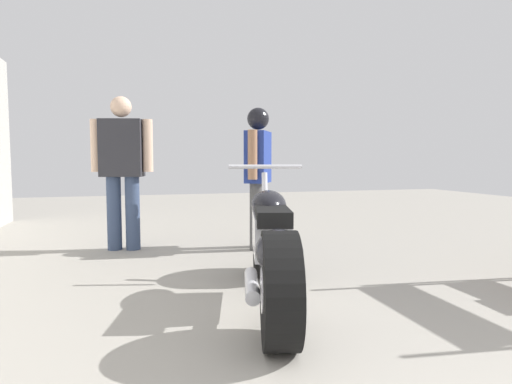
# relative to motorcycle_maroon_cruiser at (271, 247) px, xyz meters

# --- Properties ---
(ground_plane) EXTENTS (18.40, 18.40, 0.00)m
(ground_plane) POSITION_rel_motorcycle_maroon_cruiser_xyz_m (0.16, 1.04, -0.43)
(ground_plane) COLOR #9E998E
(motorcycle_maroon_cruiser) EXTENTS (0.82, 2.14, 1.01)m
(motorcycle_maroon_cruiser) POSITION_rel_motorcycle_maroon_cruiser_xyz_m (0.00, 0.00, 0.00)
(motorcycle_maroon_cruiser) COLOR black
(motorcycle_maroon_cruiser) RESTS_ON ground_plane
(mechanic_in_blue) EXTENTS (0.71, 0.36, 1.77)m
(mechanic_in_blue) POSITION_rel_motorcycle_maroon_cruiser_xyz_m (-1.07, 2.30, 0.58)
(mechanic_in_blue) COLOR #384766
(mechanic_in_blue) RESTS_ON ground_plane
(mechanic_with_helmet) EXTENTS (0.41, 0.62, 1.65)m
(mechanic_with_helmet) POSITION_rel_motorcycle_maroon_cruiser_xyz_m (0.46, 1.95, 0.56)
(mechanic_with_helmet) COLOR #4C4C4C
(mechanic_with_helmet) RESTS_ON ground_plane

